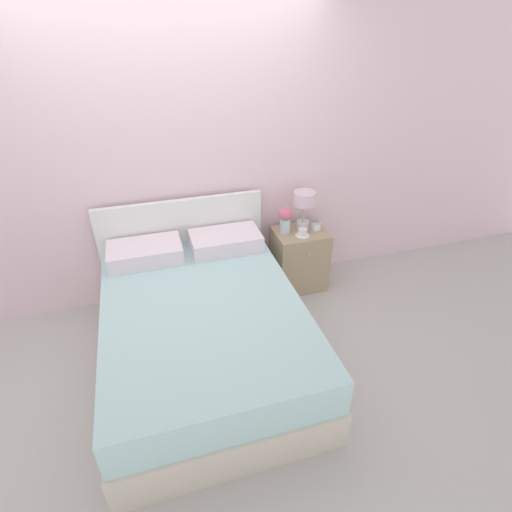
{
  "coord_description": "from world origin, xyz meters",
  "views": [
    {
      "loc": [
        -0.27,
        -3.2,
        2.35
      ],
      "look_at": [
        0.53,
        -0.53,
        0.62
      ],
      "focal_mm": 28.0,
      "sensor_mm": 36.0,
      "label": 1
    }
  ],
  "objects_px": {
    "nightstand": "(299,259)",
    "teacup": "(303,233)",
    "flower_vase": "(285,219)",
    "table_lamp": "(304,203)",
    "bed": "(203,326)",
    "alarm_clock": "(316,227)"
  },
  "relations": [
    {
      "from": "nightstand",
      "to": "table_lamp",
      "type": "distance_m",
      "value": 0.56
    },
    {
      "from": "bed",
      "to": "flower_vase",
      "type": "distance_m",
      "value": 1.24
    },
    {
      "from": "nightstand",
      "to": "bed",
      "type": "bearing_deg",
      "value": -147.09
    },
    {
      "from": "nightstand",
      "to": "flower_vase",
      "type": "distance_m",
      "value": 0.46
    },
    {
      "from": "nightstand",
      "to": "table_lamp",
      "type": "xyz_separation_m",
      "value": [
        0.04,
        0.06,
        0.55
      ]
    },
    {
      "from": "flower_vase",
      "to": "alarm_clock",
      "type": "distance_m",
      "value": 0.31
    },
    {
      "from": "table_lamp",
      "to": "flower_vase",
      "type": "bearing_deg",
      "value": -170.62
    },
    {
      "from": "nightstand",
      "to": "alarm_clock",
      "type": "distance_m",
      "value": 0.37
    },
    {
      "from": "teacup",
      "to": "flower_vase",
      "type": "bearing_deg",
      "value": 141.99
    },
    {
      "from": "nightstand",
      "to": "alarm_clock",
      "type": "relative_size",
      "value": 6.99
    },
    {
      "from": "nightstand",
      "to": "flower_vase",
      "type": "bearing_deg",
      "value": 168.18
    },
    {
      "from": "flower_vase",
      "to": "table_lamp",
      "type": "bearing_deg",
      "value": 9.38
    },
    {
      "from": "nightstand",
      "to": "alarm_clock",
      "type": "height_order",
      "value": "alarm_clock"
    },
    {
      "from": "bed",
      "to": "nightstand",
      "type": "xyz_separation_m",
      "value": [
        1.06,
        0.69,
        -0.01
      ]
    },
    {
      "from": "nightstand",
      "to": "flower_vase",
      "type": "relative_size",
      "value": 2.43
    },
    {
      "from": "bed",
      "to": "flower_vase",
      "type": "relative_size",
      "value": 7.81
    },
    {
      "from": "bed",
      "to": "flower_vase",
      "type": "xyz_separation_m",
      "value": [
        0.91,
        0.72,
        0.43
      ]
    },
    {
      "from": "table_lamp",
      "to": "teacup",
      "type": "height_order",
      "value": "table_lamp"
    },
    {
      "from": "nightstand",
      "to": "teacup",
      "type": "relative_size",
      "value": 4.62
    },
    {
      "from": "table_lamp",
      "to": "flower_vase",
      "type": "height_order",
      "value": "table_lamp"
    },
    {
      "from": "table_lamp",
      "to": "flower_vase",
      "type": "distance_m",
      "value": 0.23
    },
    {
      "from": "flower_vase",
      "to": "teacup",
      "type": "height_order",
      "value": "flower_vase"
    }
  ]
}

